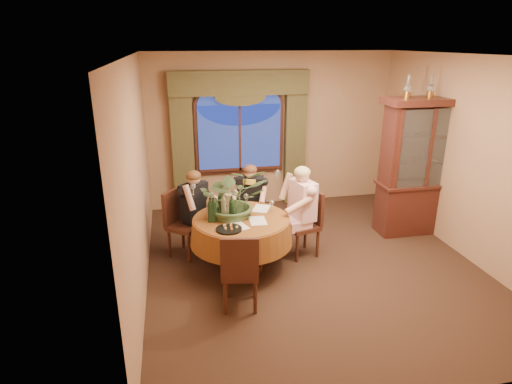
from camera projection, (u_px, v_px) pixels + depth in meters
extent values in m
plane|color=black|center=(311.00, 263.00, 6.04)|extent=(5.00, 5.00, 0.00)
plane|color=#9D7253|center=(271.00, 131.00, 7.88)|extent=(4.50, 0.00, 4.50)
plane|color=#9D7253|center=(468.00, 159.00, 5.99)|extent=(0.00, 5.00, 5.00)
plane|color=white|center=(321.00, 55.00, 5.10)|extent=(5.00, 5.00, 0.00)
cube|color=#433F22|center=(183.00, 148.00, 7.54)|extent=(0.38, 0.14, 2.32)
cube|color=#433F22|center=(295.00, 143.00, 7.92)|extent=(0.38, 0.14, 2.32)
cylinder|color=maroon|center=(242.00, 243.00, 5.79)|extent=(1.51, 1.51, 0.75)
cube|color=#361612|center=(420.00, 167.00, 6.72)|extent=(1.34, 0.53, 2.16)
cube|color=black|center=(302.00, 224.00, 6.13)|extent=(0.51, 0.51, 0.96)
cube|color=black|center=(251.00, 212.00, 6.57)|extent=(0.53, 0.53, 0.96)
cube|color=black|center=(185.00, 225.00, 6.12)|extent=(0.59, 0.59, 0.96)
cube|color=black|center=(240.00, 269.00, 4.92)|extent=(0.49, 0.49, 0.96)
imported|color=#405B35|center=(233.00, 173.00, 5.57)|extent=(0.89, 0.99, 0.77)
imported|color=#47522B|center=(245.00, 217.00, 5.64)|extent=(0.15, 0.15, 0.05)
cylinder|color=black|center=(229.00, 229.00, 5.29)|extent=(0.32, 0.32, 0.02)
cylinder|color=black|center=(214.00, 210.00, 5.49)|extent=(0.07, 0.07, 0.33)
cylinder|color=tan|center=(209.00, 206.00, 5.60)|extent=(0.07, 0.07, 0.33)
cylinder|color=black|center=(232.00, 208.00, 5.55)|extent=(0.07, 0.07, 0.33)
cylinder|color=tan|center=(223.00, 206.00, 5.63)|extent=(0.07, 0.07, 0.33)
cylinder|color=black|center=(220.00, 202.00, 5.77)|extent=(0.07, 0.07, 0.33)
cylinder|color=black|center=(210.00, 210.00, 5.48)|extent=(0.07, 0.07, 0.33)
cube|color=white|center=(258.00, 221.00, 5.56)|extent=(0.22, 0.31, 0.00)
cube|color=white|center=(261.00, 209.00, 5.97)|extent=(0.32, 0.36, 0.00)
cube|color=white|center=(237.00, 226.00, 5.40)|extent=(0.30, 0.35, 0.00)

